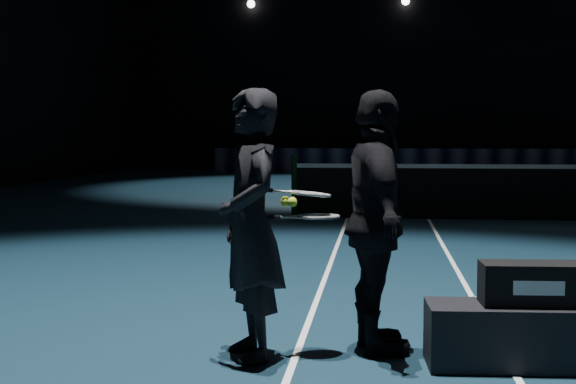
% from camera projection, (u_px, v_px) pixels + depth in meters
% --- Properties ---
extents(wall_back, '(30.00, 0.00, 30.00)m').
position_uv_depth(wall_back, '(511.00, 40.00, 30.54)').
color(wall_back, black).
rests_on(wall_back, ground).
extents(net_post_left, '(0.10, 0.10, 1.10)m').
position_uv_depth(net_post_left, '(294.00, 187.00, 13.77)').
color(net_post_left, black).
rests_on(net_post_left, floor).
extents(sponsor_backdrop, '(22.00, 0.15, 0.90)m').
position_uv_depth(sponsor_backdrop, '(520.00, 161.00, 28.41)').
color(sponsor_backdrop, black).
rests_on(sponsor_backdrop, floor).
extents(player_bench, '(1.35, 0.52, 0.40)m').
position_uv_depth(player_bench, '(533.00, 336.00, 5.06)').
color(player_bench, black).
rests_on(player_bench, floor).
extents(racket_bag, '(0.68, 0.32, 0.27)m').
position_uv_depth(racket_bag, '(534.00, 284.00, 5.04)').
color(racket_bag, black).
rests_on(racket_bag, player_bench).
extents(bag_signature, '(0.31, 0.02, 0.09)m').
position_uv_depth(bag_signature, '(539.00, 288.00, 4.90)').
color(bag_signature, white).
rests_on(bag_signature, racket_bag).
extents(player_a, '(0.66, 0.76, 1.77)m').
position_uv_depth(player_a, '(251.00, 224.00, 5.23)').
color(player_a, black).
rests_on(player_a, floor).
extents(player_b, '(0.64, 1.10, 1.77)m').
position_uv_depth(player_b, '(377.00, 222.00, 5.37)').
color(player_b, black).
rests_on(player_b, floor).
extents(racket_lower, '(0.71, 0.40, 0.03)m').
position_uv_depth(racket_lower, '(318.00, 217.00, 5.31)').
color(racket_lower, black).
rests_on(racket_lower, player_a).
extents(racket_upper, '(0.71, 0.44, 0.10)m').
position_uv_depth(racket_upper, '(310.00, 194.00, 5.33)').
color(racket_upper, black).
rests_on(racket_upper, player_b).
extents(tennis_balls, '(0.12, 0.10, 0.12)m').
position_uv_depth(tennis_balls, '(289.00, 199.00, 5.27)').
color(tennis_balls, '#CFF133').
rests_on(tennis_balls, racket_upper).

